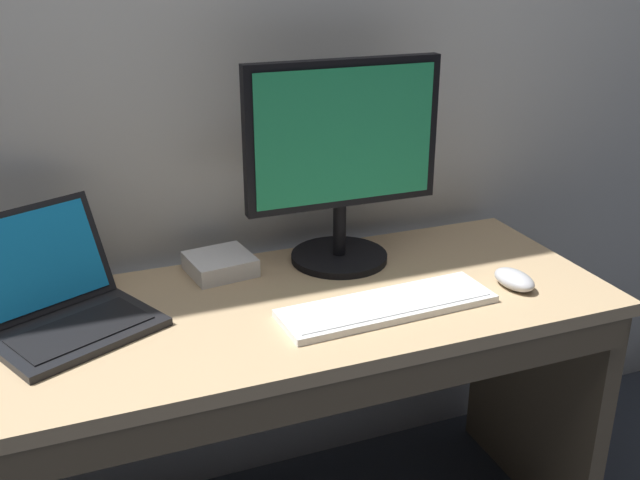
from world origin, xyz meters
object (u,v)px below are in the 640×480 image
object	(u,v)px
external_drive_box	(220,264)
external_monitor	(343,155)
laptop_black	(62,304)
wired_keyboard	(387,306)
computer_mouse	(514,279)

from	to	relation	value
external_drive_box	external_monitor	bearing A→B (deg)	-9.51
laptop_black	wired_keyboard	xyz separation A→B (m)	(0.67, -0.18, -0.04)
laptop_black	external_monitor	world-z (taller)	external_monitor
laptop_black	external_drive_box	distance (m)	0.40
wired_keyboard	computer_mouse	bearing A→B (deg)	-1.37
wired_keyboard	external_drive_box	world-z (taller)	external_drive_box
computer_mouse	external_monitor	bearing A→B (deg)	131.50
computer_mouse	external_drive_box	world-z (taller)	external_drive_box
wired_keyboard	external_drive_box	size ratio (longest dim) A/B	3.31
wired_keyboard	external_drive_box	distance (m)	0.44
laptop_black	wired_keyboard	size ratio (longest dim) A/B	0.84
laptop_black	computer_mouse	size ratio (longest dim) A/B	3.60
computer_mouse	external_drive_box	size ratio (longest dim) A/B	0.77
laptop_black	external_monitor	distance (m)	0.72
external_monitor	wired_keyboard	world-z (taller)	external_monitor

